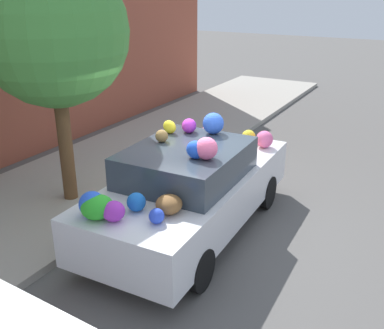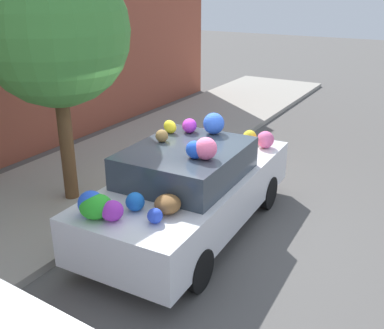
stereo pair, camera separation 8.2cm
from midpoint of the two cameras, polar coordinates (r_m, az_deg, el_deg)
ground_plane at (r=7.36m, az=0.01°, el=-8.11°), size 60.00×60.00×0.00m
sidewalk_curb at (r=8.85m, az=-15.31°, el=-3.09°), size 24.00×3.20×0.12m
street_tree at (r=7.64m, az=-16.78°, el=15.84°), size 2.41×2.41×4.09m
fire_hydrant at (r=9.13m, az=-2.74°, el=1.26°), size 0.20×0.20×0.70m
art_car at (r=6.95m, az=0.14°, el=-2.86°), size 4.28×1.87×1.80m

